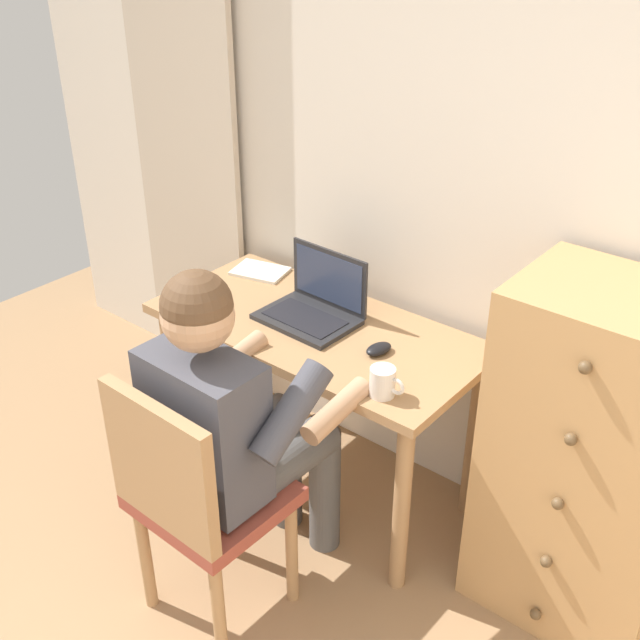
% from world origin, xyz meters
% --- Properties ---
extents(wall_back, '(4.80, 0.05, 2.50)m').
position_xyz_m(wall_back, '(0.00, 2.20, 1.25)').
color(wall_back, beige).
rests_on(wall_back, ground_plane).
extents(curtain_panel, '(0.60, 0.03, 2.27)m').
position_xyz_m(curtain_panel, '(-1.47, 2.13, 1.14)').
color(curtain_panel, '#BCAD99').
rests_on(curtain_panel, ground_plane).
extents(desk, '(1.21, 0.58, 0.71)m').
position_xyz_m(desk, '(-0.52, 1.84, 0.60)').
color(desk, '#9E754C').
rests_on(desk, ground_plane).
extents(dresser, '(0.57, 0.47, 1.14)m').
position_xyz_m(dresser, '(0.49, 1.92, 0.57)').
color(dresser, tan).
rests_on(dresser, ground_plane).
extents(chair, '(0.43, 0.41, 0.90)m').
position_xyz_m(chair, '(-0.38, 1.11, 0.51)').
color(chair, brown).
rests_on(chair, ground_plane).
extents(person_seated, '(0.54, 0.59, 1.22)m').
position_xyz_m(person_seated, '(-0.37, 1.29, 0.69)').
color(person_seated, '#4C4C4C').
rests_on(person_seated, ground_plane).
extents(laptop, '(0.35, 0.26, 0.24)m').
position_xyz_m(laptop, '(-0.56, 1.88, 0.77)').
color(laptop, '#232326').
rests_on(laptop, desk).
extents(computer_mouse, '(0.08, 0.11, 0.03)m').
position_xyz_m(computer_mouse, '(-0.23, 1.83, 0.73)').
color(computer_mouse, black).
rests_on(computer_mouse, desk).
extents(desk_clock, '(0.09, 0.09, 0.03)m').
position_xyz_m(desk_clock, '(-1.02, 1.65, 0.73)').
color(desk_clock, black).
rests_on(desk_clock, desk).
extents(notebook_pad, '(0.24, 0.20, 0.01)m').
position_xyz_m(notebook_pad, '(-0.96, 2.02, 0.72)').
color(notebook_pad, silver).
rests_on(notebook_pad, desk).
extents(coffee_mug, '(0.12, 0.08, 0.09)m').
position_xyz_m(coffee_mug, '(-0.08, 1.64, 0.76)').
color(coffee_mug, silver).
rests_on(coffee_mug, desk).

